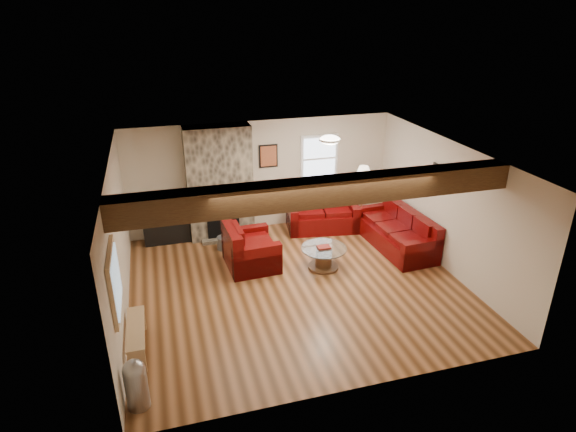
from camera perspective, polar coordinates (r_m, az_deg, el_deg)
The scene contains 18 objects.
room at distance 8.44m, azimuth 1.11°, elevation -0.93°, with size 8.00×8.00×8.00m.
oak_beam at distance 6.94m, azimuth 4.18°, elevation 2.91°, with size 6.00×0.36×0.38m, color #351C0F.
chimney_breast at distance 10.52m, azimuth -8.11°, elevation 3.73°, with size 1.40×0.67×2.50m.
back_window at distance 11.15m, azimuth 3.72°, elevation 6.84°, with size 0.90×0.08×1.10m, color white, non-canonical shape.
hatch_window at distance 6.75m, azimuth -19.85°, elevation -7.29°, with size 0.08×1.00×0.90m, color tan, non-canonical shape.
ceiling_dome at distance 9.12m, azimuth 4.98°, elevation 8.81°, with size 0.40×0.40×0.18m, color white, non-canonical shape.
artwork_back at distance 10.78m, azimuth -2.33°, elevation 7.11°, with size 0.42×0.06×0.52m, color black, non-canonical shape.
artwork_right at distance 9.73m, azimuth 17.57°, elevation 4.48°, with size 0.06×0.55×0.42m, color black, non-canonical shape.
sofa_three at distance 10.47m, azimuth 12.67°, elevation -1.57°, with size 2.09×0.88×0.81m, color #400404, non-canonical shape.
loveseat at distance 11.09m, azimuth 4.08°, elevation 0.53°, with size 1.59×0.91×0.84m, color #400404, non-canonical shape.
armchair_red at distance 9.49m, azimuth -4.42°, elevation -3.51°, with size 1.09×0.95×0.88m, color #400404, non-canonical shape.
coffee_table at distance 9.51m, azimuth 4.23°, elevation -4.95°, with size 0.90×0.90×0.47m.
tv_cabinet at distance 10.85m, azimuth -14.13°, elevation -1.72°, with size 0.98×0.39×0.49m, color black.
television at distance 10.66m, azimuth -14.38°, elevation 0.62°, with size 0.82×0.11×0.47m, color black.
floor_lamp at distance 10.74m, azimuth 8.92°, elevation 4.70°, with size 0.40×0.40×1.55m.
pine_bench at distance 7.73m, azimuth -17.46°, elevation -13.73°, with size 0.26×1.11×0.42m, color tan, non-canonical shape.
pedal_bin at distance 6.74m, azimuth -17.56°, elevation -18.44°, with size 0.29×0.29×0.73m, color #9A9A9F, non-canonical shape.
coal_bucket at distance 10.33m, azimuth -7.64°, elevation -3.14°, with size 0.30×0.30×0.28m, color slate, non-canonical shape.
Camera 1 is at (-2.26, -7.34, 4.75)m, focal length 30.00 mm.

